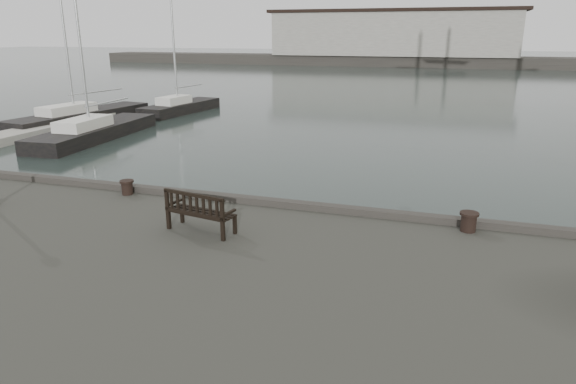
% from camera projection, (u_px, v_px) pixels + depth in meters
% --- Properties ---
extents(ground, '(400.00, 400.00, 0.00)m').
position_uv_depth(ground, '(264.00, 254.00, 14.77)').
color(ground, black).
rests_on(ground, ground).
extents(pontoon, '(2.00, 24.00, 0.50)m').
position_uv_depth(pontoon, '(1.00, 139.00, 29.67)').
color(pontoon, '#A9A69C').
rests_on(pontoon, ground).
extents(breakwater, '(140.00, 9.50, 12.20)m').
position_uv_depth(breakwater, '(409.00, 43.00, 98.47)').
color(breakwater, '#383530').
rests_on(breakwater, ground).
extents(bench, '(1.78, 0.88, 0.98)m').
position_uv_depth(bench, '(201.00, 219.00, 12.12)').
color(bench, black).
rests_on(bench, quay).
extents(bollard_left, '(0.47, 0.47, 0.42)m').
position_uv_depth(bollard_left, '(127.00, 187.00, 14.99)').
color(bollard_left, black).
rests_on(bollard_left, quay).
extents(bollard_right, '(0.58, 0.58, 0.47)m').
position_uv_depth(bollard_right, '(469.00, 222.00, 12.18)').
color(bollard_right, black).
rests_on(bollard_right, quay).
extents(yacht_b, '(3.97, 11.67, 14.92)m').
position_uv_depth(yacht_b, '(81.00, 119.00, 36.67)').
color(yacht_b, black).
rests_on(yacht_b, ground).
extents(yacht_c, '(3.18, 10.46, 13.77)m').
position_uv_depth(yacht_c, '(96.00, 135.00, 30.93)').
color(yacht_c, black).
rests_on(yacht_c, ground).
extents(yacht_d, '(3.12, 8.38, 10.49)m').
position_uv_depth(yacht_d, '(181.00, 110.00, 41.14)').
color(yacht_d, black).
rests_on(yacht_d, ground).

